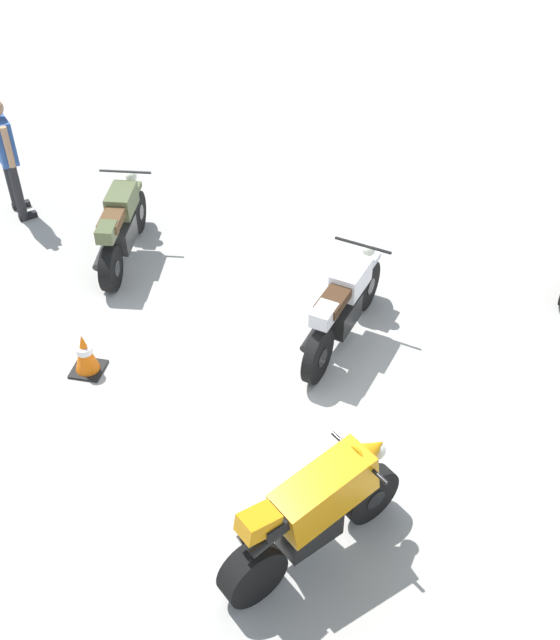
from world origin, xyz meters
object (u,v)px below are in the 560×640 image
(motorcycle_olive_vintage, at_px, (121,227))
(person_in_blue_shirt, at_px, (5,150))
(motorcycle_silver_cruiser, at_px, (343,306))
(traffic_cone, at_px, (85,353))
(motorcycle_orange_sportbike, at_px, (316,511))

(motorcycle_olive_vintage, height_order, person_in_blue_shirt, person_in_blue_shirt)
(motorcycle_olive_vintage, bearing_deg, motorcycle_silver_cruiser, -115.48)
(traffic_cone, bearing_deg, motorcycle_orange_sportbike, 147.92)
(motorcycle_olive_vintage, distance_m, traffic_cone, 2.24)
(motorcycle_olive_vintage, bearing_deg, person_in_blue_shirt, 62.53)
(motorcycle_orange_sportbike, relative_size, motorcycle_olive_vintage, 0.81)
(motorcycle_orange_sportbike, height_order, motorcycle_silver_cruiser, motorcycle_orange_sportbike)
(motorcycle_orange_sportbike, xyz_separation_m, motorcycle_olive_vintage, (3.28, -4.05, -0.11))
(traffic_cone, bearing_deg, motorcycle_olive_vintage, -81.08)
(motorcycle_olive_vintage, xyz_separation_m, person_in_blue_shirt, (1.91, -0.75, 0.55))
(person_in_blue_shirt, bearing_deg, motorcycle_orange_sportbike, -84.41)
(motorcycle_orange_sportbike, height_order, traffic_cone, motorcycle_orange_sportbike)
(motorcycle_olive_vintage, distance_m, person_in_blue_shirt, 2.12)
(motorcycle_orange_sportbike, bearing_deg, person_in_blue_shirt, 88.47)
(motorcycle_orange_sportbike, distance_m, motorcycle_olive_vintage, 5.21)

